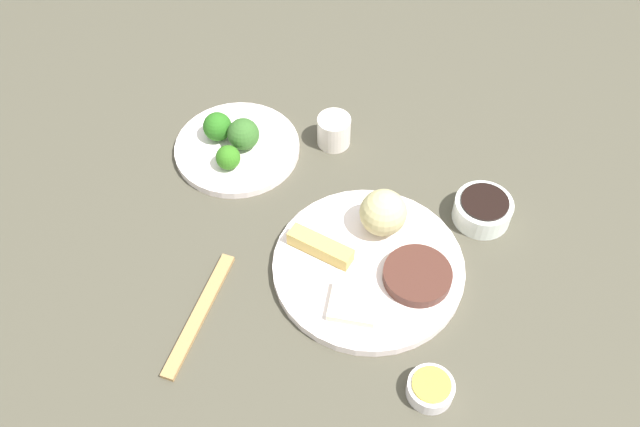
{
  "coord_description": "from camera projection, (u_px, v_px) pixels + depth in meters",
  "views": [
    {
      "loc": [
        0.53,
        0.29,
        0.91
      ],
      "look_at": [
        -0.03,
        -0.06,
        0.06
      ],
      "focal_mm": 38.57,
      "sensor_mm": 36.0,
      "label": 1
    }
  ],
  "objects": [
    {
      "name": "main_plate",
      "position": [
        368.0,
        268.0,
        1.05
      ],
      "size": [
        0.29,
        0.29,
        0.02
      ],
      "primitive_type": "cylinder",
      "color": "white",
      "rests_on": "tabletop"
    },
    {
      "name": "tabletop",
      "position": [
        343.0,
        260.0,
        1.08
      ],
      "size": [
        2.2,
        2.2,
        0.02
      ],
      "primitive_type": "cube",
      "color": "#474336",
      "rests_on": "ground"
    },
    {
      "name": "soy_sauce_bowl",
      "position": [
        482.0,
        210.0,
        1.1
      ],
      "size": [
        0.09,
        0.09,
        0.04
      ],
      "primitive_type": "cylinder",
      "color": "white",
      "rests_on": "tabletop"
    },
    {
      "name": "teacup",
      "position": [
        334.0,
        131.0,
        1.2
      ],
      "size": [
        0.06,
        0.06,
        0.06
      ],
      "primitive_type": "cylinder",
      "color": "silver",
      "rests_on": "tabletop"
    },
    {
      "name": "spring_roll",
      "position": [
        320.0,
        247.0,
        1.05
      ],
      "size": [
        0.03,
        0.11,
        0.03
      ],
      "primitive_type": "cube",
      "rotation": [
        0.0,
        0.0,
        1.6
      ],
      "color": "tan",
      "rests_on": "main_plate"
    },
    {
      "name": "sauce_ramekin_hot_mustard_liquid",
      "position": [
        432.0,
        384.0,
        0.91
      ],
      "size": [
        0.05,
        0.05,
        0.0
      ],
      "primitive_type": "cylinder",
      "color": "gold",
      "rests_on": "sauce_ramekin_hot_mustard"
    },
    {
      "name": "broccoli_floret_2",
      "position": [
        243.0,
        134.0,
        1.18
      ],
      "size": [
        0.06,
        0.06,
        0.06
      ],
      "primitive_type": "sphere",
      "color": "#336226",
      "rests_on": "broccoli_plate"
    },
    {
      "name": "crab_rangoon_wonton",
      "position": [
        353.0,
        304.0,
        0.99
      ],
      "size": [
        0.08,
        0.09,
        0.01
      ],
      "primitive_type": "cube",
      "rotation": [
        0.0,
        0.0,
        0.37
      ],
      "color": "beige",
      "rests_on": "main_plate"
    },
    {
      "name": "broccoli_plate",
      "position": [
        237.0,
        148.0,
        1.2
      ],
      "size": [
        0.22,
        0.22,
        0.01
      ],
      "primitive_type": "cylinder",
      "color": "white",
      "rests_on": "tabletop"
    },
    {
      "name": "stir_fry_heap",
      "position": [
        417.0,
        276.0,
        1.02
      ],
      "size": [
        0.1,
        0.1,
        0.02
      ],
      "primitive_type": "cylinder",
      "color": "#47251D",
      "rests_on": "main_plate"
    },
    {
      "name": "broccoli_floret_0",
      "position": [
        228.0,
        157.0,
        1.15
      ],
      "size": [
        0.04,
        0.04,
        0.04
      ],
      "primitive_type": "sphere",
      "color": "#306E1A",
      "rests_on": "broccoli_plate"
    },
    {
      "name": "broccoli_floret_1",
      "position": [
        217.0,
        127.0,
        1.19
      ],
      "size": [
        0.05,
        0.05,
        0.05
      ],
      "primitive_type": "sphere",
      "color": "#27671A",
      "rests_on": "broccoli_plate"
    },
    {
      "name": "rice_scoop",
      "position": [
        383.0,
        213.0,
        1.06
      ],
      "size": [
        0.07,
        0.07,
        0.07
      ],
      "primitive_type": "sphere",
      "color": "tan",
      "rests_on": "main_plate"
    },
    {
      "name": "chopsticks_pair",
      "position": [
        200.0,
        314.0,
        1.01
      ],
      "size": [
        0.21,
        0.07,
        0.01
      ],
      "primitive_type": "cube",
      "rotation": [
        0.0,
        0.0,
        0.23
      ],
      "color": "#A97F4B",
      "rests_on": "tabletop"
    },
    {
      "name": "soy_sauce_bowl_liquid",
      "position": [
        485.0,
        202.0,
        1.09
      ],
      "size": [
        0.08,
        0.08,
        0.0
      ],
      "primitive_type": "cylinder",
      "color": "black",
      "rests_on": "soy_sauce_bowl"
    },
    {
      "name": "sauce_ramekin_hot_mustard",
      "position": [
        430.0,
        389.0,
        0.93
      ],
      "size": [
        0.06,
        0.06,
        0.02
      ],
      "primitive_type": "cylinder",
      "color": "white",
      "rests_on": "tabletop"
    }
  ]
}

